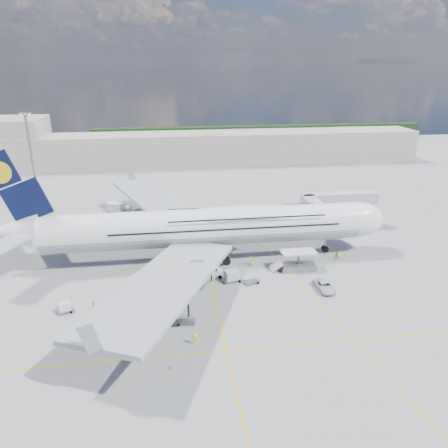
{
  "coord_description": "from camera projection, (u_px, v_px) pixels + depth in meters",
  "views": [
    {
      "loc": [
        -7.24,
        -69.1,
        36.98
      ],
      "look_at": [
        3.58,
        8.0,
        7.95
      ],
      "focal_mm": 35.0,
      "sensor_mm": 36.0,
      "label": 1
    }
  ],
  "objects": [
    {
      "name": "ground",
      "position": [
        210.0,
        282.0,
        77.98
      ],
      "size": [
        300.0,
        300.0,
        0.0
      ],
      "primitive_type": "plane",
      "color": "gray",
      "rests_on": "ground"
    },
    {
      "name": "taxi_line_main",
      "position": [
        210.0,
        282.0,
        77.98
      ],
      "size": [
        0.25,
        220.0,
        0.01
      ],
      "primitive_type": "cube",
      "color": "#DDA80B",
      "rests_on": "ground"
    },
    {
      "name": "taxi_line_cross",
      "position": [
        227.0,
        351.0,
        59.42
      ],
      "size": [
        120.0,
        0.25,
        0.01
      ],
      "primitive_type": "cube",
      "color": "#DDA80B",
      "rests_on": "ground"
    },
    {
      "name": "taxi_line_diag",
      "position": [
        273.0,
        255.0,
        89.08
      ],
      "size": [
        14.16,
        99.06,
        0.01
      ],
      "primitive_type": "cube",
      "rotation": [
        0.0,
        0.0,
        0.14
      ],
      "color": "#DDA80B",
      "rests_on": "ground"
    },
    {
      "name": "airliner",
      "position": [
        206.0,
        226.0,
        84.89
      ],
      "size": [
        77.26,
        79.15,
        23.71
      ],
      "color": "white",
      "rests_on": "ground"
    },
    {
      "name": "jet_bridge",
      "position": [
        330.0,
        203.0,
        98.89
      ],
      "size": [
        18.8,
        12.1,
        8.5
      ],
      "color": "#B7B7BC",
      "rests_on": "ground"
    },
    {
      "name": "cargo_loader",
      "position": [
        297.0,
        263.0,
        82.42
      ],
      "size": [
        8.53,
        3.2,
        3.67
      ],
      "color": "silver",
      "rests_on": "ground"
    },
    {
      "name": "light_mast",
      "position": [
        33.0,
        162.0,
        109.91
      ],
      "size": [
        3.0,
        0.7,
        25.5
      ],
      "color": "gray",
      "rests_on": "ground"
    },
    {
      "name": "terminal",
      "position": [
        182.0,
        149.0,
        164.03
      ],
      "size": [
        180.0,
        16.0,
        12.0
      ],
      "primitive_type": "cube",
      "color": "#B2AD9E",
      "rests_on": "ground"
    },
    {
      "name": "tree_line",
      "position": [
        260.0,
        134.0,
        211.7
      ],
      "size": [
        160.0,
        6.0,
        8.0
      ],
      "primitive_type": "cube",
      "color": "#193814",
      "rests_on": "ground"
    },
    {
      "name": "dolly_row_a",
      "position": [
        142.0,
        301.0,
        69.81
      ],
      "size": [
        3.27,
        2.32,
        1.87
      ],
      "rotation": [
        0.0,
        0.0,
        0.28
      ],
      "color": "gray",
      "rests_on": "ground"
    },
    {
      "name": "dolly_row_b",
      "position": [
        160.0,
        305.0,
        68.56
      ],
      "size": [
        3.37,
        2.6,
        1.89
      ],
      "rotation": [
        0.0,
        0.0,
        0.38
      ],
      "color": "gray",
      "rests_on": "ground"
    },
    {
      "name": "dolly_row_c",
      "position": [
        186.0,
        321.0,
        65.57
      ],
      "size": [
        3.06,
        2.0,
        0.41
      ],
      "rotation": [
        0.0,
        0.0,
        -0.18
      ],
      "color": "gray",
      "rests_on": "ground"
    },
    {
      "name": "dolly_back",
      "position": [
        64.0,
        307.0,
        68.33
      ],
      "size": [
        2.9,
        2.41,
        1.62
      ],
      "rotation": [
        0.0,
        0.0,
        0.49
      ],
      "color": "gray",
      "rests_on": "ground"
    },
    {
      "name": "dolly_nose_far",
      "position": [
        232.0,
        276.0,
        77.83
      ],
      "size": [
        3.7,
        2.62,
        2.12
      ],
      "rotation": [
        0.0,
        0.0,
        0.27
      ],
      "color": "gray",
      "rests_on": "ground"
    },
    {
      "name": "dolly_nose_near",
      "position": [
        251.0,
        281.0,
        77.52
      ],
      "size": [
        3.14,
        2.4,
        0.41
      ],
      "rotation": [
        0.0,
        0.0,
        0.38
      ],
      "color": "gray",
      "rests_on": "ground"
    },
    {
      "name": "baggage_tug",
      "position": [
        214.0,
        273.0,
        79.43
      ],
      "size": [
        3.14,
        1.66,
        1.89
      ],
      "rotation": [
        0.0,
        0.0,
        0.09
      ],
      "color": "white",
      "rests_on": "ground"
    },
    {
      "name": "catering_truck_inner",
      "position": [
        175.0,
        230.0,
        96.56
      ],
      "size": [
        7.69,
        4.13,
        4.35
      ],
      "rotation": [
        0.0,
        0.0,
        -0.23
      ],
      "color": "gray",
      "rests_on": "ground"
    },
    {
      "name": "catering_truck_outer",
      "position": [
        118.0,
        210.0,
        110.52
      ],
      "size": [
        6.58,
        4.74,
        3.62
      ],
      "rotation": [
        0.0,
        0.0,
        -0.5
      ],
      "color": "gray",
      "rests_on": "ground"
    },
    {
      "name": "service_van",
      "position": [
        324.0,
        286.0,
        75.02
      ],
      "size": [
        2.79,
        5.5,
        1.49
      ],
      "primitive_type": "imported",
      "rotation": [
        0.0,
        0.0,
        0.06
      ],
      "color": "silver",
      "rests_on": "ground"
    },
    {
      "name": "crew_nose",
      "position": [
        340.0,
        256.0,
        86.28
      ],
      "size": [
        0.67,
        0.53,
        1.62
      ],
      "primitive_type": "imported",
      "rotation": [
        0.0,
        0.0,
        0.28
      ],
      "color": "#D6FF1A",
      "rests_on": "ground"
    },
    {
      "name": "crew_loader",
      "position": [
        336.0,
        255.0,
        86.73
      ],
      "size": [
        0.97,
        1.02,
        1.66
      ],
      "primitive_type": "imported",
      "rotation": [
        0.0,
        0.0,
        -1.01
      ],
      "color": "#A4E618",
      "rests_on": "ground"
    },
    {
      "name": "crew_wing",
      "position": [
        94.0,
        306.0,
        68.68
      ],
      "size": [
        0.47,
        0.99,
        1.65
      ],
      "primitive_type": "imported",
      "rotation": [
        0.0,
        0.0,
        1.5
      ],
      "color": "#C0DB17",
      "rests_on": "ground"
    },
    {
      "name": "crew_van",
      "position": [
        251.0,
        261.0,
        84.12
      ],
      "size": [
        0.74,
        1.02,
        1.92
      ],
      "primitive_type": "imported",
      "rotation": [
        0.0,
        0.0,
        1.72
      ],
      "color": "#C1F519",
      "rests_on": "ground"
    },
    {
      "name": "crew_tug",
      "position": [
        195.0,
        339.0,
        60.54
      ],
      "size": [
        1.28,
        0.96,
        1.76
      ],
      "primitive_type": "imported",
      "rotation": [
        0.0,
        0.0,
        -0.3
      ],
      "color": "#EFFF1A",
      "rests_on": "ground"
    },
    {
      "name": "cone_nose",
      "position": [
        365.0,
        247.0,
        92.11
      ],
      "size": [
        0.41,
        0.41,
        0.52
      ],
      "color": "#FF580D",
      "rests_on": "ground"
    },
    {
      "name": "cone_wing_left_inner",
      "position": [
        190.0,
        225.0,
        104.53
      ],
      "size": [
        0.42,
        0.42,
        0.54
      ],
      "color": "#FF580D",
      "rests_on": "ground"
    },
    {
      "name": "cone_wing_left_outer",
      "position": [
        117.0,
        231.0,
        100.72
      ],
      "size": [
        0.45,
        0.45,
        0.58
      ],
      "color": "#FF580D",
      "rests_on": "ground"
    },
    {
      "name": "cone_wing_right_inner",
      "position": [
        192.0,
        273.0,
        80.78
      ],
      "size": [
        0.43,
        0.43,
        0.54
      ],
      "color": "#FF580D",
      "rests_on": "ground"
    },
    {
      "name": "cone_wing_right_outer",
      "position": [
        170.0,
        367.0,
        55.91
      ],
      "size": [
        0.42,
        0.42,
        0.54
      ],
      "color": "#FF580D",
      "rests_on": "ground"
    }
  ]
}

